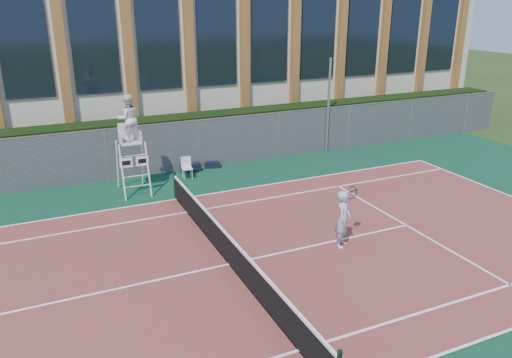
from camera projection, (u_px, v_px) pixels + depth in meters
name	position (u px, v px, depth m)	size (l,w,h in m)	color
ground	(229.00, 265.00, 14.30)	(120.00, 120.00, 0.00)	#233814
apron	(217.00, 250.00, 15.16)	(36.00, 20.00, 0.01)	#0E3E2A
tennis_court	(229.00, 264.00, 14.29)	(23.77, 10.97, 0.02)	brown
tennis_net	(229.00, 248.00, 14.12)	(0.10, 11.30, 1.10)	black
fence	(154.00, 150.00, 21.48)	(40.00, 0.06, 2.20)	#595E60
hedge	(148.00, 143.00, 22.51)	(40.00, 1.40, 2.20)	black
building	(112.00, 57.00, 28.32)	(45.00, 10.60, 8.22)	beige
steel_pole	(328.00, 106.00, 24.35)	(0.12, 0.12, 4.64)	#9EA0A5
umpire_chair	(128.00, 121.00, 18.90)	(1.09, 1.68, 3.91)	white
plastic_chair	(187.00, 166.00, 21.19)	(0.47, 0.47, 0.92)	silver
sports_bag_near	(191.00, 168.00, 22.06)	(0.85, 0.34, 0.36)	black
sports_bag_far	(212.00, 165.00, 22.62)	(0.69, 0.30, 0.27)	black
tennis_player	(343.00, 219.00, 15.09)	(1.05, 0.83, 1.80)	silver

